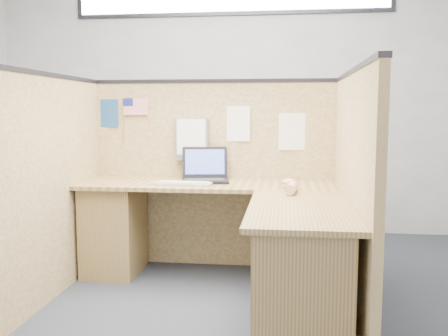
# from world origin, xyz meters

# --- Properties ---
(floor) EXTENTS (5.00, 5.00, 0.00)m
(floor) POSITION_xyz_m (0.00, 0.00, 0.00)
(floor) COLOR black
(floor) RESTS_ON ground
(wall_back) EXTENTS (5.00, 0.00, 5.00)m
(wall_back) POSITION_xyz_m (0.00, 2.25, 1.40)
(wall_back) COLOR #999B9E
(wall_back) RESTS_ON floor
(cubicle_partitions) EXTENTS (2.06, 1.83, 1.53)m
(cubicle_partitions) POSITION_xyz_m (0.00, 0.43, 0.77)
(cubicle_partitions) COLOR brown
(cubicle_partitions) RESTS_ON floor
(l_desk) EXTENTS (1.95, 1.75, 0.73)m
(l_desk) POSITION_xyz_m (0.18, 0.29, 0.39)
(l_desk) COLOR brown
(l_desk) RESTS_ON floor
(laptop) EXTENTS (0.40, 0.40, 0.26)m
(laptop) POSITION_xyz_m (-0.03, 0.79, 0.79)
(laptop) COLOR black
(laptop) RESTS_ON l_desk
(keyboard) EXTENTS (0.42, 0.17, 0.03)m
(keyboard) POSITION_xyz_m (-0.16, 0.52, 0.74)
(keyboard) COLOR tan
(keyboard) RESTS_ON l_desk
(mouse) EXTENTS (0.12, 0.09, 0.04)m
(mouse) POSITION_xyz_m (0.61, 0.48, 0.75)
(mouse) COLOR #B8B8BD
(mouse) RESTS_ON l_desk
(hand_forearm) EXTENTS (0.11, 0.37, 0.08)m
(hand_forearm) POSITION_xyz_m (0.62, 0.34, 0.77)
(hand_forearm) COLOR tan
(hand_forearm) RESTS_ON l_desk
(blue_poster) EXTENTS (0.17, 0.02, 0.23)m
(blue_poster) POSITION_xyz_m (-0.88, 0.97, 1.26)
(blue_poster) COLOR navy
(blue_poster) RESTS_ON cubicle_partitions
(american_flag) EXTENTS (0.22, 0.01, 0.37)m
(american_flag) POSITION_xyz_m (-0.67, 0.96, 1.30)
(american_flag) COLOR olive
(american_flag) RESTS_ON cubicle_partitions
(file_holder) EXTENTS (0.27, 0.05, 0.34)m
(file_holder) POSITION_xyz_m (-0.17, 0.94, 1.05)
(file_holder) COLOR slate
(file_holder) RESTS_ON cubicle_partitions
(paper_left) EXTENTS (0.22, 0.03, 0.28)m
(paper_left) POSITION_xyz_m (0.19, 0.97, 1.17)
(paper_left) COLOR white
(paper_left) RESTS_ON cubicle_partitions
(paper_right) EXTENTS (0.23, 0.02, 0.29)m
(paper_right) POSITION_xyz_m (0.64, 0.97, 1.11)
(paper_right) COLOR white
(paper_right) RESTS_ON cubicle_partitions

